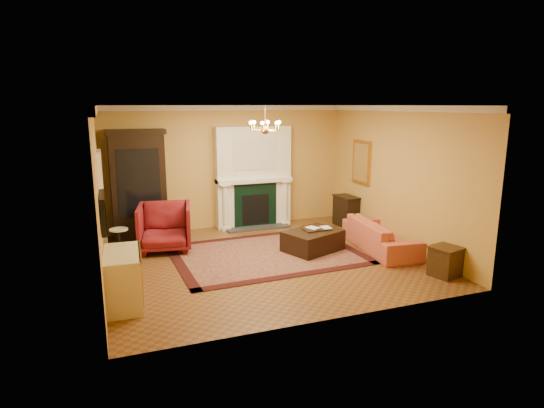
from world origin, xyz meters
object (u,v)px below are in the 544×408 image
commode (123,279)px  console_table (346,212)px  leather_ottoman (313,241)px  wingback_armchair (165,225)px  china_cabinet (138,187)px  pedestal_table (120,242)px  end_table (445,262)px  coral_sofa (381,231)px

commode → console_table: size_ratio=1.51×
console_table → leather_ottoman: size_ratio=0.65×
wingback_armchair → commode: 2.69m
china_cabinet → leather_ottoman: (3.29, -2.32, -0.96)m
pedestal_table → console_table: 5.53m
end_table → leather_ottoman: bearing=127.1°
coral_sofa → leather_ottoman: (-1.38, 0.42, -0.19)m
china_cabinet → commode: china_cabinet is taller
pedestal_table → end_table: bearing=-28.5°
console_table → commode: bearing=-157.2°
china_cabinet → console_table: size_ratio=3.20×
wingback_armchair → pedestal_table: wingback_armchair is taller
leather_ottoman → end_table: bearing=-73.8°
china_cabinet → console_table: 5.08m
coral_sofa → china_cabinet: bearing=66.1°
wingback_armchair → leather_ottoman: (2.89, -1.16, -0.32)m
commode → wingback_armchair: bearing=72.0°
china_cabinet → coral_sofa: bearing=-31.4°
china_cabinet → leather_ottoman: size_ratio=2.09×
pedestal_table → leather_ottoman: (3.81, -0.82, -0.14)m
pedestal_table → leather_ottoman: pedestal_table is taller
pedestal_table → coral_sofa: coral_sofa is taller
wingback_armchair → pedestal_table: bearing=-149.5°
china_cabinet → pedestal_table: bearing=-110.2°
wingback_armchair → end_table: size_ratio=2.12×
end_table → pedestal_table: bearing=151.5°
end_table → console_table: bearing=89.1°
commode → coral_sofa: bearing=12.9°
wingback_armchair → coral_sofa: wingback_armchair is taller
pedestal_table → commode: 2.17m
china_cabinet → wingback_armchair: size_ratio=2.16×
commode → console_table: commode is taller
pedestal_table → leather_ottoman: size_ratio=0.56×
wingback_armchair → console_table: size_ratio=1.48×
wingback_armchair → coral_sofa: (4.27, -1.59, -0.13)m
commode → leather_ottoman: 4.08m
pedestal_table → wingback_armchair: bearing=20.4°
end_table → console_table: console_table is taller
end_table → leather_ottoman: (-1.61, 2.12, -0.03)m
wingback_armchair → end_table: bearing=-26.1°
wingback_armchair → commode: size_ratio=0.98×
china_cabinet → leather_ottoman: bearing=-36.2°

